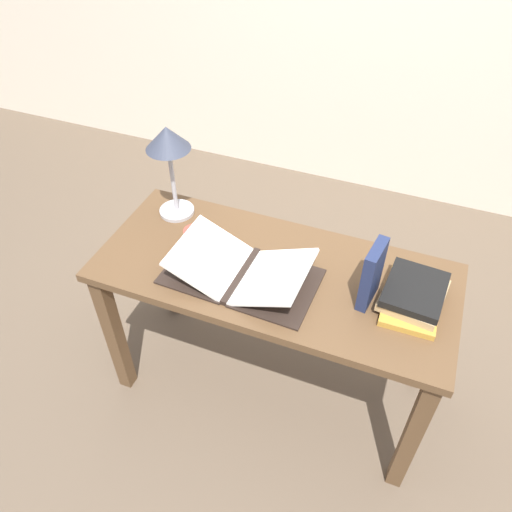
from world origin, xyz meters
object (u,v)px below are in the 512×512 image
Objects in this scene: open_book at (241,271)px; book_stack_tall at (413,295)px; coffee_mug at (195,239)px; reading_lamp at (168,147)px; book_standing_upright at (372,275)px.

open_book is 0.62m from book_stack_tall.
reading_lamp is at bearing 135.43° from coffee_mug.
reading_lamp is at bearing 149.35° from open_book.
open_book is 0.25m from coffee_mug.
coffee_mug is at bearing -173.98° from book_standing_upright.
book_standing_upright is 0.92m from reading_lamp.
reading_lamp reaches higher than open_book.
coffee_mug is at bearing -179.12° from book_stack_tall.
book_standing_upright is at bearing -166.16° from book_stack_tall.
coffee_mug is (-0.24, 0.09, 0.01)m from open_book.
open_book is at bearing -32.70° from reading_lamp.
coffee_mug is at bearing 161.01° from open_book.
book_standing_upright is (0.46, 0.07, 0.09)m from open_book.
coffee_mug reaches higher than book_stack_tall.
reading_lamp reaches higher than book_stack_tall.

